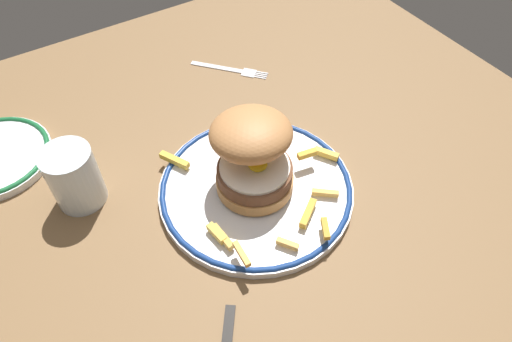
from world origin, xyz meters
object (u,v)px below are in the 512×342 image
burger (253,152)px  water_glass (76,180)px  fork (231,69)px  dinner_plate (256,188)px

burger → water_glass: 24.14cm
fork → dinner_plate: bearing=-113.1°
burger → fork: 28.16cm
dinner_plate → burger: bearing=82.5°
dinner_plate → fork: 28.29cm
dinner_plate → water_glass: size_ratio=3.04×
dinner_plate → water_glass: (-21.04, 12.12, 3.03)cm
dinner_plate → fork: (11.07, 26.02, -0.66)cm
burger → fork: bearing=66.3°
burger → fork: size_ratio=1.22×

